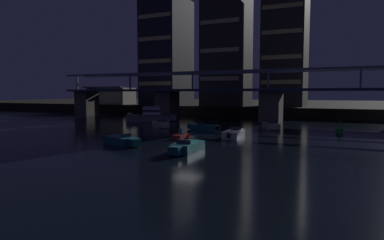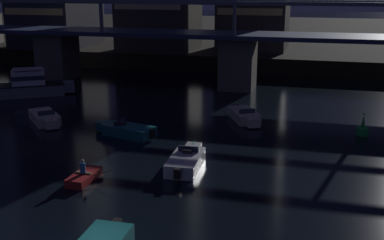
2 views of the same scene
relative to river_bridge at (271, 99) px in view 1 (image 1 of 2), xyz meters
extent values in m
plane|color=black|center=(0.00, -35.19, -4.10)|extent=(400.00, 400.00, 0.00)
cube|color=black|center=(0.00, 48.01, -3.00)|extent=(240.00, 80.00, 2.20)
cube|color=#605B51|center=(-43.54, 0.01, -1.32)|extent=(3.60, 4.40, 5.55)
cube|color=#605B51|center=(-21.77, 0.01, -1.32)|extent=(3.60, 4.40, 5.55)
cube|color=#605B51|center=(0.00, 0.01, -1.32)|extent=(3.60, 4.40, 5.55)
cube|color=#2D3856|center=(0.00, 0.01, 1.68)|extent=(93.09, 6.40, 0.45)
cube|color=slate|center=(0.00, -2.89, 5.10)|extent=(93.09, 0.36, 0.36)
cube|color=slate|center=(0.00, 2.91, 5.10)|extent=(93.09, 0.36, 0.36)
cube|color=slate|center=(-43.54, -2.89, 3.50)|extent=(0.30, 0.30, 3.20)
cube|color=slate|center=(-29.03, -2.89, 3.50)|extent=(0.30, 0.30, 3.20)
cube|color=slate|center=(-14.51, -2.89, 3.50)|extent=(0.30, 0.30, 3.20)
cube|color=slate|center=(0.00, -2.89, 3.50)|extent=(0.30, 0.30, 3.20)
cube|color=slate|center=(14.51, -2.89, 3.50)|extent=(0.30, 0.30, 3.20)
cube|color=#282833|center=(-29.24, 13.43, 11.30)|extent=(9.58, 12.02, 26.39)
cube|color=#F2D172|center=(-29.24, 7.37, 3.38)|extent=(8.82, 0.10, 0.90)
cube|color=#F2D172|center=(-29.24, 7.37, 8.66)|extent=(8.82, 0.10, 0.90)
cube|color=#F2D172|center=(-29.24, 7.37, 13.94)|extent=(8.82, 0.10, 0.90)
cube|color=#F2D172|center=(-29.24, 7.37, 19.21)|extent=(8.82, 0.10, 0.90)
cube|color=#38332D|center=(-13.12, 12.77, 13.50)|extent=(9.67, 9.87, 30.80)
cube|color=beige|center=(-13.12, 7.78, 4.26)|extent=(8.90, 0.10, 0.90)
cube|color=beige|center=(-13.12, 7.78, 10.42)|extent=(8.90, 0.10, 0.90)
cube|color=beige|center=(-13.12, 7.78, 16.59)|extent=(8.90, 0.10, 0.90)
cube|color=#38332D|center=(-0.71, 17.52, 11.53)|extent=(9.28, 9.85, 26.85)
cube|color=#F2D172|center=(-0.71, 12.54, 3.48)|extent=(8.54, 0.10, 0.90)
cube|color=#F2D172|center=(-0.71, 12.54, 8.85)|extent=(8.54, 0.10, 0.90)
cube|color=#F2D172|center=(-0.71, 12.54, 14.22)|extent=(8.54, 0.10, 0.90)
cube|color=#F2D172|center=(-0.71, 12.54, 19.59)|extent=(8.54, 0.10, 0.90)
cube|color=#B2AD9E|center=(-45.76, 12.01, 0.30)|extent=(12.00, 6.00, 4.40)
cube|color=#EAD88C|center=(-45.76, 8.96, -0.14)|extent=(11.20, 0.10, 2.64)
cube|color=#4C4C51|center=(-45.76, 8.41, 2.65)|extent=(12.40, 1.60, 0.30)
cube|color=gray|center=(-20.56, -9.32, -3.50)|extent=(8.14, 6.50, 1.20)
cube|color=gray|center=(-16.73, -6.87, -3.42)|extent=(1.70, 1.80, 1.04)
cube|color=black|center=(-20.56, -9.32, -2.95)|extent=(8.25, 6.61, 0.10)
cube|color=white|center=(-20.06, -9.00, -2.20)|extent=(3.83, 3.49, 1.40)
cube|color=#283342|center=(-20.06, -9.00, -2.15)|extent=(3.88, 3.55, 0.44)
cube|color=silver|center=(-20.06, -9.00, -1.35)|extent=(3.44, 3.14, 0.08)
cube|color=#B7B2A8|center=(-23.43, -11.15, -2.72)|extent=(1.63, 2.08, 0.36)
cube|color=silver|center=(0.89, -24.67, -3.70)|extent=(1.98, 3.99, 0.80)
cube|color=silver|center=(0.78, -22.26, -3.65)|extent=(1.03, 0.94, 0.70)
cube|color=#283342|center=(0.85, -23.82, -3.12)|extent=(1.35, 0.16, 0.36)
cube|color=#262628|center=(0.86, -24.07, -3.18)|extent=(0.58, 0.43, 0.24)
cube|color=black|center=(0.99, -26.82, -3.60)|extent=(0.38, 0.38, 0.60)
sphere|color=#33D84C|center=(0.77, -22.01, -3.22)|extent=(0.12, 0.12, 0.12)
cube|color=beige|center=(2.67, -12.68, -3.70)|extent=(3.34, 4.30, 0.80)
cube|color=beige|center=(3.73, -14.84, -3.65)|extent=(1.29, 1.24, 0.70)
cube|color=#283342|center=(3.05, -13.44, -3.12)|extent=(1.26, 0.68, 0.36)
cube|color=#262628|center=(2.94, -13.22, -3.18)|extent=(0.68, 0.61, 0.24)
cube|color=black|center=(1.72, -10.74, -3.60)|extent=(0.48, 0.48, 0.60)
sphere|color=beige|center=(3.84, -15.06, -3.22)|extent=(0.12, 0.12, 0.12)
cube|color=beige|center=(-13.21, -17.52, -3.70)|extent=(4.01, 4.06, 0.80)
cube|color=beige|center=(-11.54, -19.25, -3.65)|extent=(1.34, 1.34, 0.70)
cube|color=#283342|center=(-12.62, -18.13, -3.12)|extent=(1.04, 1.01, 0.36)
cube|color=#262628|center=(-12.80, -17.95, -3.18)|extent=(0.68, 0.68, 0.24)
cube|color=black|center=(-14.71, -15.97, -3.60)|extent=(0.51, 0.51, 0.60)
sphere|color=red|center=(-11.37, -19.43, -3.22)|extent=(0.12, 0.12, 0.12)
cube|color=#196066|center=(0.16, -35.66, -3.70)|extent=(1.87, 3.94, 0.80)
cube|color=#196066|center=(0.20, -38.06, -3.65)|extent=(1.01, 0.92, 0.70)
cube|color=#283342|center=(0.17, -36.51, -3.12)|extent=(1.35, 0.12, 0.36)
cube|color=#262628|center=(0.17, -36.26, -3.18)|extent=(0.57, 0.41, 0.24)
cube|color=black|center=(0.12, -33.50, -3.60)|extent=(0.37, 0.37, 0.60)
sphere|color=beige|center=(0.21, -38.31, -3.22)|extent=(0.12, 0.12, 0.12)
cube|color=#196066|center=(-7.75, -34.76, -3.70)|extent=(4.30, 3.08, 0.80)
cube|color=#196066|center=(-5.51, -35.63, -3.65)|extent=(1.20, 1.25, 0.70)
cube|color=#283342|center=(-6.96, -35.07, -3.12)|extent=(0.58, 1.30, 0.36)
cube|color=#262628|center=(-7.19, -34.98, -3.18)|extent=(0.57, 0.67, 0.24)
cube|color=black|center=(-9.76, -33.99, -3.60)|extent=(0.47, 0.47, 0.60)
sphere|color=beige|center=(-5.28, -35.72, -3.22)|extent=(0.12, 0.12, 0.12)
cube|color=#196066|center=(-4.99, -19.34, -3.70)|extent=(4.25, 2.77, 0.80)
cube|color=#196066|center=(-7.31, -18.71, -3.65)|extent=(1.13, 1.19, 0.70)
cube|color=#283342|center=(-5.81, -19.12, -3.12)|extent=(0.45, 1.33, 0.36)
cube|color=#262628|center=(-5.57, -19.18, -3.18)|extent=(0.53, 0.65, 0.24)
cube|color=black|center=(-2.91, -19.91, -3.60)|extent=(0.44, 0.44, 0.60)
sphere|color=beige|center=(-7.55, -18.64, -3.22)|extent=(0.12, 0.12, 0.12)
cylinder|color=green|center=(12.01, -14.72, -3.80)|extent=(0.90, 0.90, 0.60)
cone|color=green|center=(12.01, -14.72, -3.00)|extent=(0.36, 0.36, 1.00)
sphere|color=#F2EAB2|center=(12.01, -14.72, -2.42)|extent=(0.16, 0.16, 0.16)
cube|color=maroon|center=(-4.26, -28.10, -3.86)|extent=(1.16, 2.63, 0.48)
cube|color=#7F6647|center=(-4.26, -28.10, -3.59)|extent=(0.99, 0.22, 0.06)
cylinder|color=#1E66B2|center=(-4.27, -28.20, -3.26)|extent=(0.32, 0.32, 0.60)
sphere|color=tan|center=(-4.27, -28.20, -2.85)|extent=(0.22, 0.22, 0.22)
cylinder|color=olive|center=(-3.22, -28.13, -3.52)|extent=(1.52, 0.09, 0.59)
camera|label=1|loc=(13.20, -62.69, 1.09)|focal=31.89mm
camera|label=2|loc=(8.41, -51.76, 6.91)|focal=45.30mm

